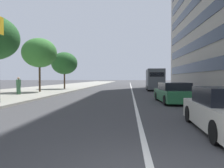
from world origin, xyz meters
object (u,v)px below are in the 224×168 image
at_px(street_tree_by_lamp_post, 64,63).
at_px(pedestrian_on_plaza, 18,86).
at_px(delivery_van_ahead, 155,79).
at_px(street_lamp_with_banners, 4,25).
at_px(car_far_down_avenue, 173,93).
at_px(street_tree_near_plaza_corner, 39,53).

bearing_deg(street_tree_by_lamp_post, pedestrian_on_plaza, 175.24).
xyz_separation_m(street_tree_by_lamp_post, pedestrian_on_plaza, (-11.31, 0.94, -2.90)).
relative_size(delivery_van_ahead, pedestrian_on_plaza, 3.21).
bearing_deg(street_lamp_with_banners, car_far_down_avenue, -77.04).
bearing_deg(delivery_van_ahead, street_tree_near_plaza_corner, 115.18).
bearing_deg(car_far_down_avenue, street_tree_by_lamp_post, 35.75).
bearing_deg(pedestrian_on_plaza, delivery_van_ahead, -20.41).
bearing_deg(street_tree_near_plaza_corner, street_tree_by_lamp_post, -5.54).
bearing_deg(pedestrian_on_plaza, car_far_down_avenue, -75.04).
relative_size(car_far_down_avenue, pedestrian_on_plaza, 2.93).
bearing_deg(pedestrian_on_plaza, street_tree_near_plaza_corner, 29.77).
height_order(car_far_down_avenue, delivery_van_ahead, delivery_van_ahead).
xyz_separation_m(car_far_down_avenue, pedestrian_on_plaza, (4.42, 13.41, 0.32)).
height_order(street_lamp_with_banners, street_tree_near_plaza_corner, street_lamp_with_banners).
distance_m(delivery_van_ahead, street_tree_by_lamp_post, 13.20).
bearing_deg(street_tree_by_lamp_post, street_lamp_with_banners, -174.16).
relative_size(street_lamp_with_banners, street_tree_by_lamp_post, 1.45).
bearing_deg(car_far_down_avenue, street_tree_near_plaza_corner, 54.09).
xyz_separation_m(street_tree_near_plaza_corner, street_tree_by_lamp_post, (7.10, -0.69, -0.68)).
relative_size(delivery_van_ahead, street_lamp_with_banners, 0.67).
relative_size(car_far_down_avenue, street_tree_near_plaza_corner, 0.79).
relative_size(street_lamp_with_banners, pedestrian_on_plaza, 4.76).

